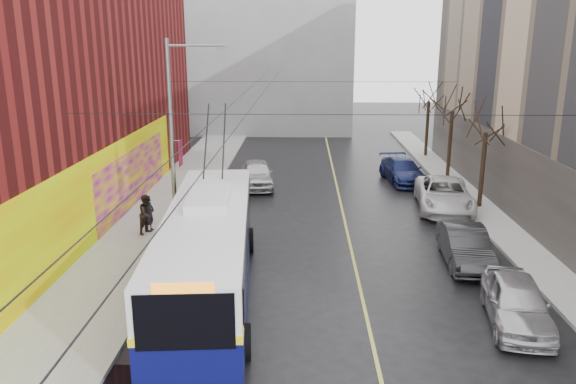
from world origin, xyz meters
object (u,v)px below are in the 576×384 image
Objects in this scene: tree_near at (487,118)px; trolleybus at (208,250)px; parked_car_c at (444,195)px; pedestrian_a at (149,213)px; streetlight_pole at (175,138)px; parked_car_d at (402,171)px; parked_car_b at (465,246)px; tree_far at (430,91)px; pedestrian_b at (147,214)px; following_car at (257,174)px; parked_car_a at (517,302)px; tree_mid at (453,99)px.

tree_near is 17.40m from trolleybus.
pedestrian_a is (-14.89, -4.37, 0.18)m from parked_car_c.
streetlight_pole reaches higher than parked_car_d.
parked_car_b is at bearing -110.69° from tree_near.
tree_far reaches higher than pedestrian_b.
tree_far reaches higher than parked_car_c.
tree_far is 3.76× the size of pedestrian_a.
following_car is at bearing -0.86° from pedestrian_b.
parked_car_c is (-2.00, -0.21, -4.14)m from tree_near.
parked_car_a is at bearing -14.71° from trolleybus.
streetlight_pole reaches higher than pedestrian_b.
parked_car_c is at bearing -98.01° from tree_far.
parked_car_d is at bearing -161.09° from tree_mid.
parked_car_d is (-3.20, -8.10, -4.39)m from tree_far.
streetlight_pole reaches higher than tree_near.
pedestrian_b is (-1.77, 1.11, -3.76)m from streetlight_pole.
following_car is (-9.33, -1.50, 0.08)m from parked_car_d.
trolleybus is 2.85× the size of parked_car_b.
parked_car_c is 15.63m from pedestrian_b.
trolleybus is 19.66m from parked_car_d.
tree_far reaches higher than parked_car_d.
parked_car_a is 0.93× the size of following_car.
pedestrian_b is at bearing -144.89° from tree_mid.
tree_near is at bearing -64.84° from pedestrian_a.
tree_mid is at bearing 81.28° from parked_car_c.
tree_near is 7.01m from tree_mid.
tree_mid reaches higher than pedestrian_a.
following_car is 10.28m from pedestrian_b.
streetlight_pole is 1.41× the size of tree_near.
streetlight_pole is at bearing -110.54° from following_car.
streetlight_pole is 1.35× the size of tree_mid.
parked_car_d is (11.94, 11.90, -4.09)m from streetlight_pole.
trolleybus is at bearing -139.45° from tree_near.
tree_far is 27.46m from parked_car_a.
parked_car_d is (-3.20, 5.90, -4.22)m from tree_near.
tree_far reaches higher than parked_car_b.
streetlight_pole reaches higher than trolleybus.
tree_near is 7.93m from parked_car_d.
tree_far is at bearing 58.17° from trolleybus.
tree_mid reaches higher than following_car.
parked_car_a is 2.59× the size of pedestrian_a.
pedestrian_a reaches higher than parked_car_c.
parked_car_b is at bearing -90.48° from parked_car_c.
tree_mid is at bearing 82.13° from parked_car_b.
parked_car_c is at bearing -63.66° from pedestrian_a.
parked_car_c is (-2.00, -14.21, -4.30)m from tree_far.
tree_far is at bearing 90.00° from tree_near.
tree_mid reaches higher than pedestrian_b.
tree_near reaches higher than pedestrian_a.
trolleybus reaches higher than parked_car_c.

